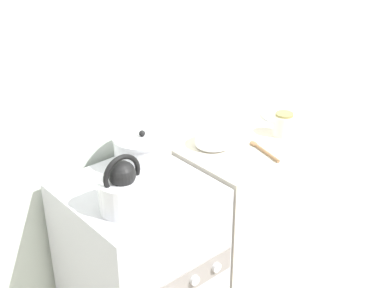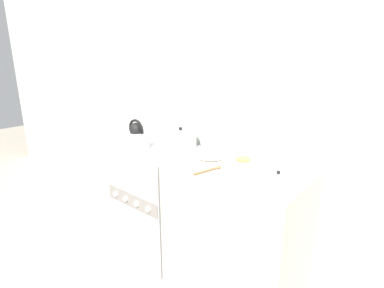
% 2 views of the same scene
% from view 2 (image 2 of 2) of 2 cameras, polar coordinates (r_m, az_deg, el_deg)
% --- Properties ---
extents(ground_plane, '(12.00, 12.00, 0.00)m').
position_cam_2_polar(ground_plane, '(2.66, -10.60, -21.38)').
color(ground_plane, '#B2A893').
extents(wall_back, '(7.00, 0.06, 2.50)m').
position_cam_2_polar(wall_back, '(2.59, -0.96, 8.18)').
color(wall_back, silver).
rests_on(wall_back, ground_plane).
extents(stove, '(0.59, 0.60, 0.91)m').
position_cam_2_polar(stove, '(2.58, -6.19, -10.57)').
color(stove, '#B2B2B7').
rests_on(stove, ground_plane).
extents(counter, '(0.88, 0.58, 0.92)m').
position_cam_2_polar(counter, '(2.17, 8.36, -16.15)').
color(counter, beige).
rests_on(counter, ground_plane).
extents(kettle, '(0.24, 0.20, 0.24)m').
position_cam_2_polar(kettle, '(2.41, -10.48, 1.17)').
color(kettle, silver).
rests_on(kettle, stove).
extents(cooking_pot, '(0.26, 0.26, 0.18)m').
position_cam_2_polar(cooking_pot, '(2.39, -2.18, 0.91)').
color(cooking_pot, silver).
rests_on(cooking_pot, stove).
extents(enamel_bowl, '(0.17, 0.17, 0.06)m').
position_cam_2_polar(enamel_bowl, '(2.12, 3.53, -1.95)').
color(enamel_bowl, white).
rests_on(enamel_bowl, counter).
extents(storage_jar, '(0.10, 0.10, 0.12)m').
position_cam_2_polar(storage_jar, '(1.82, 9.69, -4.51)').
color(storage_jar, silver).
rests_on(storage_jar, counter).
extents(loose_pot_lid, '(0.20, 0.20, 0.03)m').
position_cam_2_polar(loose_pot_lid, '(1.91, 16.10, -5.65)').
color(loose_pot_lid, silver).
rests_on(loose_pot_lid, counter).
extents(wooden_spoon, '(0.08, 0.22, 0.02)m').
position_cam_2_polar(wooden_spoon, '(1.91, 3.42, -4.92)').
color(wooden_spoon, olive).
rests_on(wooden_spoon, counter).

